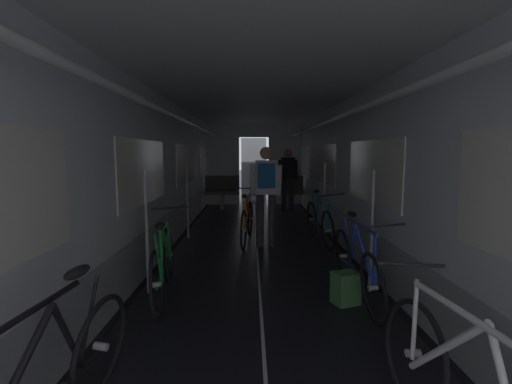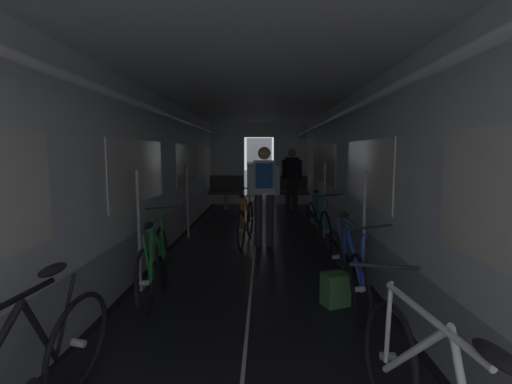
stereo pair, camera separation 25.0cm
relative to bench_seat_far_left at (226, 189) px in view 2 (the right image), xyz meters
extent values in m
cube|color=black|center=(-0.51, -4.82, -0.56)|extent=(0.08, 11.50, 0.01)
cube|color=black|center=(2.31, -4.82, -0.56)|extent=(0.08, 11.50, 0.01)
cube|color=beige|center=(0.90, -4.82, -0.56)|extent=(0.03, 11.27, 0.00)
cube|color=#9EA0A5|center=(-0.61, -4.82, -0.27)|extent=(0.12, 11.50, 0.60)
cube|color=silver|center=(-0.61, -4.82, 0.96)|extent=(0.12, 11.50, 1.85)
cube|color=white|center=(-0.54, -5.40, 0.78)|extent=(0.02, 1.90, 0.80)
cube|color=white|center=(-0.54, -2.52, 0.78)|extent=(0.02, 1.90, 0.80)
cube|color=white|center=(-0.54, 0.35, 0.78)|extent=(0.02, 1.90, 0.80)
cube|color=yellow|center=(-0.54, -4.75, 0.78)|extent=(0.01, 0.20, 0.28)
cylinder|color=white|center=(-0.27, -4.82, 1.53)|extent=(0.07, 11.04, 0.07)
cylinder|color=#B7BABF|center=(-0.37, -5.97, 0.13)|extent=(0.04, 0.04, 1.40)
cylinder|color=#B7BABF|center=(-0.37, -3.37, 0.13)|extent=(0.04, 0.04, 1.40)
cube|color=#9EA0A5|center=(2.41, -4.82, -0.27)|extent=(0.12, 11.50, 0.60)
cube|color=silver|center=(2.41, -4.82, 0.96)|extent=(0.12, 11.50, 1.85)
cube|color=white|center=(2.35, -5.40, 0.78)|extent=(0.02, 1.90, 0.80)
cube|color=white|center=(2.35, -2.52, 0.78)|extent=(0.02, 1.90, 0.80)
cube|color=white|center=(2.35, 0.35, 0.78)|extent=(0.02, 1.90, 0.80)
cube|color=yellow|center=(2.35, -4.94, 0.78)|extent=(0.01, 0.20, 0.28)
cylinder|color=white|center=(2.07, -4.82, 1.53)|extent=(0.07, 11.04, 0.07)
cylinder|color=#B7BABF|center=(2.17, -5.97, 0.13)|extent=(0.04, 0.04, 1.40)
cylinder|color=#B7BABF|center=(2.17, -3.37, 0.13)|extent=(0.04, 0.04, 1.40)
cube|color=silver|center=(-0.05, 0.99, 0.66)|extent=(1.00, 0.12, 2.45)
cube|color=silver|center=(1.85, 0.99, 0.66)|extent=(1.00, 0.12, 2.45)
cube|color=silver|center=(0.90, 0.99, 1.68)|extent=(0.90, 0.12, 0.40)
cube|color=#4C4F54|center=(0.90, 1.69, 0.46)|extent=(0.81, 0.04, 2.05)
cube|color=white|center=(0.90, -4.82, 1.94)|extent=(3.14, 11.62, 0.12)
cylinder|color=gray|center=(0.00, -0.07, -0.35)|extent=(0.12, 0.12, 0.44)
cube|color=#47423D|center=(0.00, -0.07, -0.08)|extent=(0.96, 0.44, 0.10)
cube|color=#47423D|center=(0.00, 0.12, 0.17)|extent=(0.96, 0.08, 0.40)
torus|color=gray|center=(-0.43, 0.15, 0.37)|extent=(0.14, 0.14, 0.02)
cylinder|color=gray|center=(1.80, -0.07, -0.35)|extent=(0.12, 0.12, 0.44)
cube|color=#47423D|center=(1.80, -0.07, -0.08)|extent=(0.96, 0.44, 0.10)
cube|color=#47423D|center=(1.80, 0.12, 0.17)|extent=(0.96, 0.08, 0.40)
torus|color=gray|center=(1.37, 0.15, 0.37)|extent=(0.14, 0.14, 0.02)
torus|color=black|center=(1.83, -7.81, -0.23)|extent=(0.17, 0.68, 0.67)
cylinder|color=#B2B2B7|center=(1.83, -7.81, -0.23)|extent=(0.10, 0.06, 0.06)
cylinder|color=silver|center=(1.84, -8.12, -0.01)|extent=(0.14, 0.54, 0.56)
cylinder|color=silver|center=(1.84, -8.28, 0.25)|extent=(0.13, 0.82, 0.04)
cylinder|color=silver|center=(1.81, -7.84, 0.01)|extent=(0.07, 0.10, 0.49)
ellipsoid|color=black|center=(1.88, -8.71, 0.31)|extent=(0.12, 0.25, 0.07)
cylinder|color=black|center=(1.78, -7.82, 0.35)|extent=(0.44, 0.07, 0.06)
torus|color=black|center=(-0.11, -6.61, -0.23)|extent=(0.15, 0.67, 0.67)
cylinder|color=#B2B2B7|center=(-0.11, -6.61, -0.23)|extent=(0.10, 0.06, 0.06)
torus|color=black|center=(-0.22, -5.60, -0.23)|extent=(0.15, 0.67, 0.67)
cylinder|color=#B2B2B7|center=(-0.22, -5.60, -0.23)|extent=(0.10, 0.06, 0.06)
cylinder|color=#1E8438|center=(-0.17, -5.91, -0.01)|extent=(0.07, 0.54, 0.56)
cylinder|color=#1E8438|center=(-0.13, -6.32, -0.01)|extent=(0.10, 0.34, 0.55)
cylinder|color=#1E8438|center=(-0.14, -6.06, 0.25)|extent=(0.13, 0.82, 0.04)
cylinder|color=#1E8438|center=(-0.10, -6.54, 0.01)|extent=(0.04, 0.17, 0.49)
cylinder|color=#1E8438|center=(-0.13, -6.39, -0.26)|extent=(0.08, 0.45, 0.07)
cylinder|color=#1E8438|center=(-0.21, -5.62, 0.01)|extent=(0.07, 0.09, 0.49)
cylinder|color=black|center=(-0.16, -6.16, -0.28)|extent=(0.04, 0.17, 0.17)
ellipsoid|color=black|center=(-0.09, -6.49, 0.31)|extent=(0.12, 0.25, 0.07)
cylinder|color=black|center=(-0.19, -5.60, 0.35)|extent=(0.44, 0.07, 0.05)
torus|color=black|center=(1.96, -3.28, -0.23)|extent=(0.15, 0.68, 0.67)
cylinder|color=#B2B2B7|center=(1.96, -3.28, -0.23)|extent=(0.10, 0.06, 0.06)
torus|color=black|center=(2.05, -4.30, -0.23)|extent=(0.15, 0.68, 0.67)
cylinder|color=#B2B2B7|center=(2.05, -4.30, -0.23)|extent=(0.10, 0.06, 0.06)
cylinder|color=teal|center=(2.04, -3.98, -0.01)|extent=(0.13, 0.54, 0.56)
cylinder|color=teal|center=(2.01, -3.57, -0.01)|extent=(0.06, 0.35, 0.55)
cylinder|color=teal|center=(2.05, -3.83, 0.25)|extent=(0.11, 0.82, 0.04)
cylinder|color=teal|center=(1.99, -3.35, 0.01)|extent=(0.08, 0.16, 0.49)
cylinder|color=teal|center=(1.98, -3.51, -0.26)|extent=(0.06, 0.45, 0.07)
cylinder|color=teal|center=(2.07, -4.27, 0.01)|extent=(0.06, 0.09, 0.49)
cylinder|color=black|center=(2.00, -3.73, -0.28)|extent=(0.04, 0.17, 0.17)
ellipsoid|color=black|center=(2.02, -3.40, 0.31)|extent=(0.11, 0.25, 0.07)
cylinder|color=black|center=(2.10, -4.28, 0.35)|extent=(0.44, 0.06, 0.06)
torus|color=black|center=(-0.18, -7.70, -0.23)|extent=(0.17, 0.68, 0.67)
cylinder|color=#B2B2B7|center=(-0.18, -7.70, -0.23)|extent=(0.10, 0.06, 0.06)
cylinder|color=black|center=(-0.23, -7.99, -0.02)|extent=(0.07, 0.35, 0.55)
cylinder|color=black|center=(-0.21, -7.76, 0.01)|extent=(0.09, 0.16, 0.49)
cylinder|color=black|center=(-0.20, -7.92, -0.26)|extent=(0.07, 0.45, 0.07)
ellipsoid|color=black|center=(-0.25, -7.81, 0.31)|extent=(0.12, 0.25, 0.07)
torus|color=black|center=(1.93, -5.69, -0.23)|extent=(0.11, 0.67, 0.67)
cylinder|color=#B2B2B7|center=(1.93, -5.69, -0.23)|extent=(0.10, 0.05, 0.06)
torus|color=black|center=(1.95, -6.71, -0.23)|extent=(0.11, 0.67, 0.67)
cylinder|color=#B2B2B7|center=(1.95, -6.71, -0.23)|extent=(0.10, 0.05, 0.06)
cylinder|color=#2342B7|center=(1.96, -6.40, -0.02)|extent=(0.10, 0.54, 0.56)
cylinder|color=#2342B7|center=(1.96, -5.99, -0.02)|extent=(0.09, 0.34, 0.55)
cylinder|color=#2342B7|center=(1.99, -6.24, 0.25)|extent=(0.05, 0.82, 0.04)
cylinder|color=#2342B7|center=(1.96, -5.76, 0.01)|extent=(0.07, 0.16, 0.49)
cylinder|color=#2342B7|center=(1.93, -5.92, -0.26)|extent=(0.03, 0.45, 0.07)
cylinder|color=#2342B7|center=(1.97, -6.68, 0.01)|extent=(0.08, 0.09, 0.49)
cylinder|color=black|center=(1.93, -6.14, -0.28)|extent=(0.03, 0.17, 0.17)
ellipsoid|color=black|center=(1.99, -5.81, 0.31)|extent=(0.10, 0.24, 0.07)
cylinder|color=black|center=(2.00, -6.70, 0.35)|extent=(0.44, 0.03, 0.07)
cylinder|color=#2D2D33|center=(0.96, -3.99, -0.12)|extent=(0.13, 0.13, 0.90)
cylinder|color=#2D2D33|center=(1.16, -3.99, -0.12)|extent=(0.13, 0.13, 0.90)
cube|color=silver|center=(1.06, -3.99, 0.61)|extent=(0.36, 0.22, 0.56)
cylinder|color=silver|center=(0.84, -3.97, 0.56)|extent=(0.09, 0.20, 0.53)
cylinder|color=silver|center=(1.28, -3.97, 0.56)|extent=(0.09, 0.20, 0.53)
sphere|color=tan|center=(1.06, -3.99, 1.01)|extent=(0.21, 0.21, 0.21)
cube|color=#1E5693|center=(1.06, -4.16, 0.65)|extent=(0.28, 0.16, 0.40)
torus|color=black|center=(0.68, -4.25, -0.23)|extent=(0.11, 0.67, 0.67)
cylinder|color=#B2B2B7|center=(0.68, -4.25, -0.23)|extent=(0.09, 0.06, 0.05)
torus|color=black|center=(0.79, -3.23, -0.23)|extent=(0.11, 0.67, 0.67)
cylinder|color=#B2B2B7|center=(0.79, -3.23, -0.23)|extent=(0.09, 0.06, 0.05)
cylinder|color=orange|center=(0.76, -3.55, -0.01)|extent=(0.09, 0.54, 0.56)
cylinder|color=orange|center=(0.71, -3.95, -0.01)|extent=(0.07, 0.34, 0.55)
cylinder|color=orange|center=(0.74, -3.70, 0.25)|extent=(0.12, 0.82, 0.03)
cylinder|color=orange|center=(0.69, -4.18, 0.01)|extent=(0.04, 0.16, 0.49)
cylinder|color=orange|center=(0.71, -4.02, -0.26)|extent=(0.07, 0.45, 0.07)
cylinder|color=orange|center=(0.78, -3.26, 0.01)|extent=(0.04, 0.09, 0.49)
cylinder|color=black|center=(0.73, -3.80, -0.28)|extent=(0.03, 0.17, 0.17)
ellipsoid|color=black|center=(0.69, -4.13, 0.31)|extent=(0.11, 0.25, 0.06)
cylinder|color=black|center=(0.79, -3.24, 0.35)|extent=(0.44, 0.07, 0.03)
cylinder|color=#2D2D33|center=(1.90, -0.37, -0.12)|extent=(0.13, 0.13, 0.90)
cylinder|color=#2D2D33|center=(1.70, -0.37, -0.12)|extent=(0.13, 0.13, 0.90)
cube|color=black|center=(1.80, -0.37, 0.61)|extent=(0.36, 0.22, 0.56)
cylinder|color=black|center=(2.02, -0.39, 0.56)|extent=(0.09, 0.20, 0.53)
cylinder|color=black|center=(1.58, -0.39, 0.56)|extent=(0.09, 0.20, 0.53)
sphere|color=#9E7051|center=(1.80, -0.37, 1.01)|extent=(0.21, 0.21, 0.21)
cube|color=#3D703D|center=(1.80, -6.31, -0.40)|extent=(0.31, 0.28, 0.34)
camera|label=1|loc=(0.80, -9.91, 1.03)|focal=24.98mm
camera|label=2|loc=(1.05, -9.91, 1.03)|focal=24.98mm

